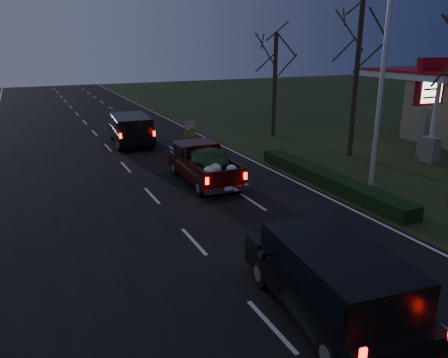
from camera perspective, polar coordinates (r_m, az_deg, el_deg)
name	(u,v)px	position (r m, az deg, el deg)	size (l,w,h in m)	color
ground	(194,242)	(14.72, -3.97, -8.19)	(120.00, 120.00, 0.00)	black
road_asphalt	(194,242)	(14.72, -3.97, -8.15)	(14.00, 120.00, 0.02)	black
hedge_row	(328,179)	(20.74, 13.37, -0.03)	(1.00, 10.00, 0.60)	black
light_pole	(384,64)	(20.25, 20.12, 13.93)	(0.50, 0.90, 9.16)	silver
gas_price_pylon	(429,91)	(27.16, 25.23, 10.34)	(2.00, 0.41, 5.57)	gray
gas_canopy	(441,78)	(29.29, 26.47, 11.73)	(7.10, 6.10, 4.88)	silver
bare_tree_mid	(359,42)	(25.93, 17.26, 16.67)	(3.60, 3.60, 8.50)	black
bare_tree_far	(275,60)	(31.01, 6.74, 15.22)	(3.60, 3.60, 7.00)	black
pickup_truck	(203,162)	(20.52, -2.70, 2.27)	(2.04, 5.11, 2.66)	#370A07
lead_suv	(131,127)	(28.96, -12.07, 6.69)	(2.62, 5.47, 1.53)	black
rear_suv	(334,275)	(10.73, 14.15, -12.12)	(2.76, 5.51, 1.53)	black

